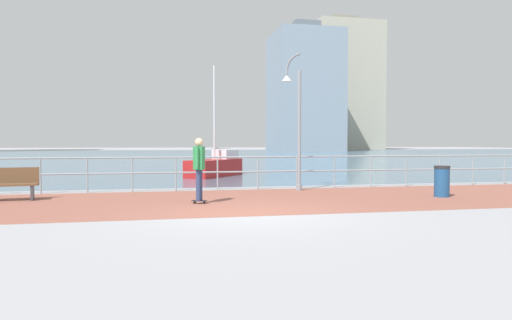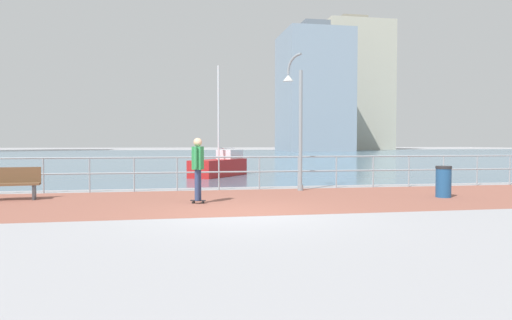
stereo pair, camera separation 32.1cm
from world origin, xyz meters
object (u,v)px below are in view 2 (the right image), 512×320
Objects in this scene: lamppost at (296,115)px; sailboat_navy at (220,166)px; park_bench at (9,183)px; skateboarder at (198,164)px; trash_bin at (443,182)px.

sailboat_navy is (-1.83, 7.20, -2.06)m from lamppost.
lamppost is at bearing 8.00° from park_bench.
skateboarder is at bearing -99.40° from sailboat_navy.
trash_bin is at bearing -7.45° from park_bench.
lamppost is at bearing -75.72° from sailboat_navy.
lamppost reaches higher than skateboarder.
skateboarder is (-3.51, -2.92, -1.51)m from lamppost.
sailboat_navy reaches higher than park_bench.
trash_bin is (7.22, 0.08, -0.58)m from skateboarder.
lamppost reaches higher than trash_bin.
sailboat_navy is (-5.55, 10.04, 0.04)m from trash_bin.
park_bench is 0.31× the size of sailboat_navy.
trash_bin is at bearing -61.07° from sailboat_navy.
lamppost is 5.12m from trash_bin.
lamppost is 7.71m from sailboat_navy.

